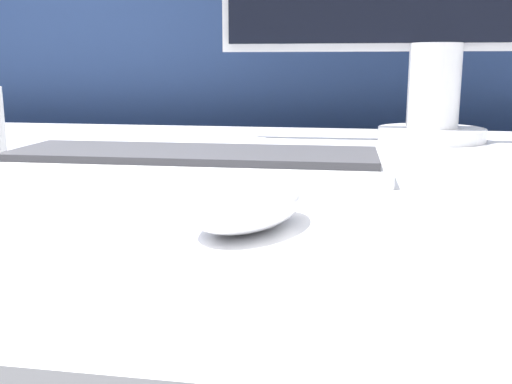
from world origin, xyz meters
name	(u,v)px	position (x,y,z in m)	size (l,w,h in m)	color
partition_panel	(314,210)	(0.00, 0.60, 0.56)	(5.00, 0.03, 1.12)	navy
computer_mouse_near	(248,204)	(0.01, -0.25, 0.77)	(0.10, 0.13, 0.03)	white
keyboard	(193,161)	(-0.09, -0.03, 0.77)	(0.43, 0.15, 0.02)	silver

